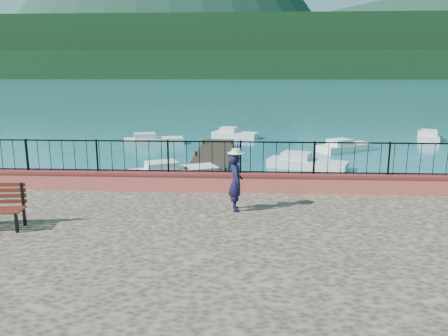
# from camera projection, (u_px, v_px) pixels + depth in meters

# --- Properties ---
(ground) EXTENTS (2000.00, 2000.00, 0.00)m
(ground) POSITION_uv_depth(u_px,v_px,m) (250.00, 285.00, 10.01)
(ground) COLOR #19596B
(ground) RESTS_ON ground
(parapet) EXTENTS (28.00, 0.46, 0.58)m
(parapet) POSITION_uv_depth(u_px,v_px,m) (250.00, 182.00, 13.29)
(parapet) COLOR #CB494A
(parapet) RESTS_ON promenade
(railing) EXTENTS (27.00, 0.05, 0.95)m
(railing) POSITION_uv_depth(u_px,v_px,m) (250.00, 158.00, 13.13)
(railing) COLOR black
(railing) RESTS_ON parapet
(dock) EXTENTS (2.00, 16.00, 0.30)m
(dock) POSITION_uv_depth(u_px,v_px,m) (209.00, 167.00, 21.78)
(dock) COLOR #2D231C
(dock) RESTS_ON ground
(far_forest) EXTENTS (900.00, 60.00, 18.00)m
(far_forest) POSITION_uv_depth(u_px,v_px,m) (249.00, 65.00, 300.54)
(far_forest) COLOR black
(far_forest) RESTS_ON ground
(foothills) EXTENTS (900.00, 120.00, 44.00)m
(foothills) POSITION_uv_depth(u_px,v_px,m) (249.00, 50.00, 356.22)
(foothills) COLOR black
(foothills) RESTS_ON ground
(companion_hill) EXTENTS (448.00, 384.00, 180.00)m
(companion_hill) POSITION_uv_depth(u_px,v_px,m) (425.00, 76.00, 544.28)
(companion_hill) COLOR #142D23
(companion_hill) RESTS_ON ground
(person) EXTENTS (0.46, 0.61, 1.53)m
(person) POSITION_uv_depth(u_px,v_px,m) (236.00, 182.00, 11.40)
(person) COLOR black
(person) RESTS_ON promenade
(hat) EXTENTS (0.44, 0.44, 0.12)m
(hat) POSITION_uv_depth(u_px,v_px,m) (236.00, 151.00, 11.22)
(hat) COLOR white
(hat) RESTS_ON person
(boat_0) EXTENTS (4.17, 2.83, 0.80)m
(boat_0) POSITION_uv_depth(u_px,v_px,m) (174.00, 169.00, 20.14)
(boat_0) COLOR silver
(boat_0) RESTS_ON ground
(boat_1) EXTENTS (4.13, 2.67, 0.80)m
(boat_1) POSITION_uv_depth(u_px,v_px,m) (307.00, 161.00, 21.99)
(boat_1) COLOR silver
(boat_1) RESTS_ON ground
(boat_2) EXTENTS (3.82, 3.08, 0.80)m
(boat_2) POSITION_uv_depth(u_px,v_px,m) (346.00, 145.00, 26.80)
(boat_2) COLOR white
(boat_2) RESTS_ON ground
(boat_3) EXTENTS (4.12, 2.32, 0.80)m
(boat_3) POSITION_uv_depth(u_px,v_px,m) (154.00, 138.00, 29.29)
(boat_3) COLOR silver
(boat_3) RESTS_ON ground
(boat_4) EXTENTS (3.49, 2.16, 0.80)m
(boat_4) POSITION_uv_depth(u_px,v_px,m) (235.00, 133.00, 32.11)
(boat_4) COLOR silver
(boat_4) RESTS_ON ground
(boat_5) EXTENTS (2.59, 4.29, 0.80)m
(boat_5) POSITION_uv_depth(u_px,v_px,m) (428.00, 134.00, 31.26)
(boat_5) COLOR silver
(boat_5) RESTS_ON ground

